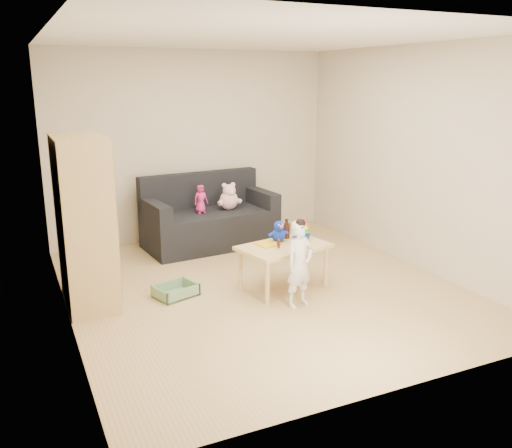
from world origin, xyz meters
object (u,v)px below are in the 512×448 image
sofa (210,228)px  toddler (300,265)px  wardrobe (84,222)px  play_table (284,267)px

sofa → toddler: size_ratio=2.03×
wardrobe → toddler: (1.89, -0.98, -0.42)m
sofa → play_table: (0.17, -1.81, 0.00)m
wardrobe → play_table: bearing=-14.4°
wardrobe → toddler: bearing=-27.4°
toddler → wardrobe: bearing=138.9°
play_table → toddler: size_ratio=1.09×
sofa → play_table: bearing=-89.6°
wardrobe → sofa: (1.78, 1.31, -0.60)m
wardrobe → sofa: bearing=36.2°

